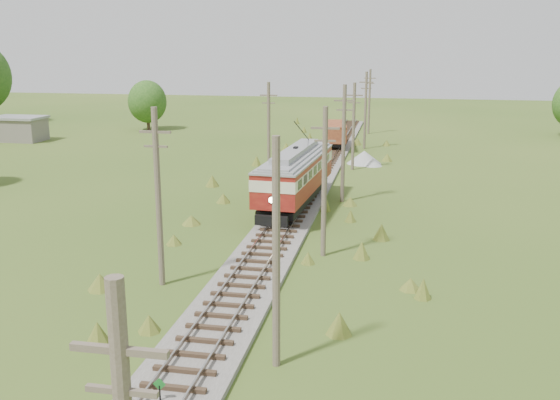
% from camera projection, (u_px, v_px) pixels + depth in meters
% --- Properties ---
extents(railbed_main, '(3.60, 96.00, 0.57)m').
position_uv_depth(railbed_main, '(307.00, 189.00, 51.91)').
color(railbed_main, '#605B54').
rests_on(railbed_main, ground).
extents(switch_marker, '(0.45, 0.06, 1.08)m').
position_uv_depth(switch_marker, '(160.00, 390.00, 20.86)').
color(switch_marker, black).
rests_on(switch_marker, ground).
extents(streetcar, '(3.98, 13.38, 6.07)m').
position_uv_depth(streetcar, '(296.00, 173.00, 45.59)').
color(streetcar, black).
rests_on(streetcar, ground).
extents(gondola, '(3.30, 7.64, 2.46)m').
position_uv_depth(gondola, '(335.00, 133.00, 72.75)').
color(gondola, black).
rests_on(gondola, ground).
extents(gravel_pile, '(3.66, 3.89, 1.33)m').
position_uv_depth(gravel_pile, '(365.00, 158.00, 63.71)').
color(gravel_pile, gray).
rests_on(gravel_pile, ground).
extents(utility_pole_r_1, '(0.30, 0.30, 8.80)m').
position_uv_depth(utility_pole_r_1, '(276.00, 256.00, 22.68)').
color(utility_pole_r_1, brown).
rests_on(utility_pole_r_1, ground).
extents(utility_pole_r_2, '(1.60, 0.30, 8.60)m').
position_uv_depth(utility_pole_r_2, '(324.00, 181.00, 35.03)').
color(utility_pole_r_2, brown).
rests_on(utility_pole_r_2, ground).
extents(utility_pole_r_3, '(1.60, 0.30, 9.00)m').
position_uv_depth(utility_pole_r_3, '(344.00, 143.00, 47.39)').
color(utility_pole_r_3, brown).
rests_on(utility_pole_r_3, ground).
extents(utility_pole_r_4, '(1.60, 0.30, 8.40)m').
position_uv_depth(utility_pole_r_4, '(354.00, 126.00, 59.89)').
color(utility_pole_r_4, brown).
rests_on(utility_pole_r_4, ground).
extents(utility_pole_r_5, '(1.60, 0.30, 8.90)m').
position_uv_depth(utility_pole_r_5, '(365.00, 110.00, 72.15)').
color(utility_pole_r_5, brown).
rests_on(utility_pole_r_5, ground).
extents(utility_pole_r_6, '(1.60, 0.30, 8.70)m').
position_uv_depth(utility_pole_r_6, '(369.00, 101.00, 84.60)').
color(utility_pole_r_6, brown).
rests_on(utility_pole_r_6, ground).
extents(utility_pole_l_a, '(1.60, 0.30, 9.00)m').
position_uv_depth(utility_pole_l_a, '(158.00, 196.00, 30.63)').
color(utility_pole_l_a, brown).
rests_on(utility_pole_l_a, ground).
extents(utility_pole_l_b, '(1.60, 0.30, 8.60)m').
position_uv_depth(utility_pole_l_b, '(269.00, 128.00, 57.42)').
color(utility_pole_l_b, brown).
rests_on(utility_pole_l_b, ground).
extents(tree_mid_a, '(5.46, 5.46, 7.03)m').
position_uv_depth(tree_mid_a, '(147.00, 102.00, 88.48)').
color(tree_mid_a, '#38281C').
rests_on(tree_mid_a, ground).
extents(shed, '(6.40, 4.40, 3.10)m').
position_uv_depth(shed, '(19.00, 128.00, 78.87)').
color(shed, slate).
rests_on(shed, ground).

